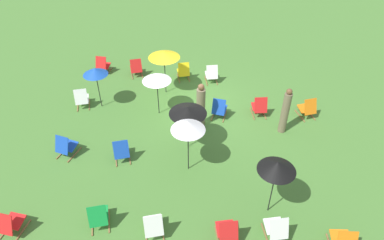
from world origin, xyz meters
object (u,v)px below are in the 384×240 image
(person_0, at_px, (201,106))
(deckchair_3, at_px, (153,226))
(deckchair_10, at_px, (66,146))
(deckchair_11, at_px, (212,74))
(deckchair_9, at_px, (103,65))
(deckchair_12, at_px, (259,107))
(deckchair_7, at_px, (10,224))
(umbrella_0, at_px, (188,126))
(deckchair_6, at_px, (219,109))
(deckchair_2, at_px, (99,216))
(deckchair_5, at_px, (183,72))
(umbrella_1, at_px, (95,71))
(umbrella_2, at_px, (277,166))
(deckchair_14, at_px, (276,229))
(person_1, at_px, (285,112))
(umbrella_3, at_px, (164,55))
(deckchair_4, at_px, (121,151))
(umbrella_4, at_px, (157,77))
(deckchair_13, at_px, (136,68))
(umbrella_5, at_px, (188,110))
(deckchair_15, at_px, (227,231))
(deckchair_1, at_px, (82,99))

(person_0, bearing_deg, deckchair_3, -47.18)
(deckchair_10, height_order, deckchair_11, same)
(deckchair_9, bearing_deg, deckchair_3, 121.03)
(deckchair_12, bearing_deg, deckchair_7, 31.09)
(person_0, bearing_deg, umbrella_0, -42.21)
(deckchair_6, bearing_deg, deckchair_3, 83.92)
(deckchair_12, bearing_deg, deckchair_2, 40.23)
(deckchair_5, height_order, deckchair_10, same)
(umbrella_1, bearing_deg, deckchair_11, -154.55)
(deckchair_11, relative_size, umbrella_2, 0.44)
(deckchair_9, relative_size, deckchair_12, 1.00)
(deckchair_14, relative_size, person_1, 0.47)
(person_0, bearing_deg, umbrella_3, -178.51)
(deckchair_4, relative_size, umbrella_1, 0.50)
(deckchair_11, xyz_separation_m, umbrella_4, (1.99, 2.39, 1.23))
(deckchair_7, relative_size, deckchair_12, 1.00)
(deckchair_13, xyz_separation_m, deckchair_14, (-5.05, 7.97, 0.00))
(deckchair_5, distance_m, umbrella_5, 4.56)
(deckchair_9, height_order, deckchair_14, same)
(deckchair_3, height_order, deckchair_4, same)
(deckchair_9, distance_m, umbrella_0, 7.28)
(deckchair_7, bearing_deg, umbrella_5, -130.63)
(deckchair_3, distance_m, umbrella_3, 6.92)
(deckchair_13, height_order, deckchair_14, same)
(deckchair_10, relative_size, deckchair_15, 1.04)
(umbrella_4, xyz_separation_m, umbrella_5, (-1.23, 1.83, -0.06))
(deckchair_9, relative_size, umbrella_0, 0.44)
(umbrella_1, bearing_deg, deckchair_4, 116.49)
(deckchair_1, distance_m, deckchair_3, 6.63)
(deckchair_7, xyz_separation_m, deckchair_9, (-0.31, -8.35, 0.00))
(deckchair_1, xyz_separation_m, deckchair_12, (-6.85, 0.20, 0.00))
(deckchair_9, distance_m, deckchair_14, 10.48)
(deckchair_6, height_order, deckchair_12, same)
(umbrella_3, relative_size, umbrella_4, 1.06)
(deckchair_9, height_order, umbrella_0, umbrella_0)
(person_0, bearing_deg, deckchair_1, -135.34)
(deckchair_10, height_order, umbrella_5, umbrella_5)
(umbrella_1, bearing_deg, deckchair_1, 4.35)
(deckchair_15, bearing_deg, deckchair_1, -56.53)
(person_1, bearing_deg, deckchair_10, -89.37)
(deckchair_2, bearing_deg, umbrella_2, 174.10)
(deckchair_5, relative_size, umbrella_5, 0.51)
(deckchair_9, height_order, deckchair_15, same)
(person_1, bearing_deg, deckchair_3, -53.67)
(deckchair_1, xyz_separation_m, umbrella_4, (-3.04, 0.28, 1.23))
(deckchair_2, height_order, umbrella_0, umbrella_0)
(deckchair_11, height_order, umbrella_3, umbrella_3)
(deckchair_5, relative_size, deckchair_7, 1.02)
(deckchair_15, bearing_deg, deckchair_14, 176.19)
(deckchair_11, distance_m, deckchair_12, 2.94)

